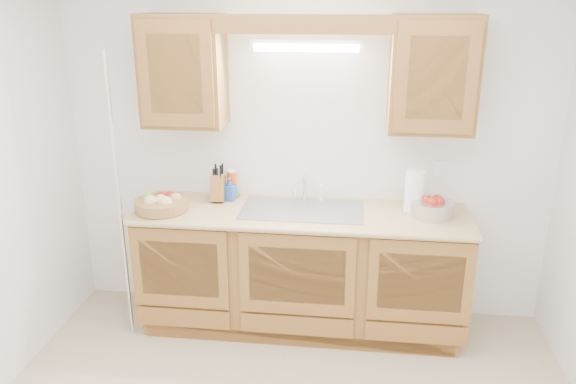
# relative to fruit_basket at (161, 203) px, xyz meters

# --- Properties ---
(room) EXTENTS (3.52, 3.50, 2.50)m
(room) POSITION_rel_fruit_basket_xyz_m (0.97, -1.09, 0.30)
(room) COLOR #C3AD8D
(room) RESTS_ON ground
(base_cabinets) EXTENTS (2.20, 0.60, 0.86)m
(base_cabinets) POSITION_rel_fruit_basket_xyz_m (0.97, 0.11, -0.51)
(base_cabinets) COLOR brown
(base_cabinets) RESTS_ON ground
(countertop) EXTENTS (2.30, 0.63, 0.04)m
(countertop) POSITION_rel_fruit_basket_xyz_m (0.97, 0.09, -0.07)
(countertop) COLOR tan
(countertop) RESTS_ON base_cabinets
(upper_cabinet_left) EXTENTS (0.55, 0.33, 0.75)m
(upper_cabinet_left) POSITION_rel_fruit_basket_xyz_m (0.14, 0.24, 0.87)
(upper_cabinet_left) COLOR brown
(upper_cabinet_left) RESTS_ON room
(upper_cabinet_right) EXTENTS (0.55, 0.33, 0.75)m
(upper_cabinet_right) POSITION_rel_fruit_basket_xyz_m (1.80, 0.24, 0.87)
(upper_cabinet_right) COLOR brown
(upper_cabinet_right) RESTS_ON room
(valance) EXTENTS (2.20, 0.05, 0.12)m
(valance) POSITION_rel_fruit_basket_xyz_m (0.97, 0.10, 1.19)
(valance) COLOR brown
(valance) RESTS_ON room
(fluorescent_fixture) EXTENTS (0.76, 0.08, 0.08)m
(fluorescent_fixture) POSITION_rel_fruit_basket_xyz_m (0.97, 0.32, 1.05)
(fluorescent_fixture) COLOR white
(fluorescent_fixture) RESTS_ON room
(sink) EXTENTS (0.84, 0.46, 0.36)m
(sink) POSITION_rel_fruit_basket_xyz_m (0.97, 0.11, -0.12)
(sink) COLOR #9E9EA3
(sink) RESTS_ON countertop
(wire_shelf_pole) EXTENTS (0.03, 0.03, 2.00)m
(wire_shelf_pole) POSITION_rel_fruit_basket_xyz_m (-0.23, -0.16, 0.05)
(wire_shelf_pole) COLOR silver
(wire_shelf_pole) RESTS_ON ground
(outlet_plate) EXTENTS (0.08, 0.01, 0.12)m
(outlet_plate) POSITION_rel_fruit_basket_xyz_m (1.92, 0.40, 0.20)
(outlet_plate) COLOR white
(outlet_plate) RESTS_ON room
(fruit_basket) EXTENTS (0.47, 0.47, 0.12)m
(fruit_basket) POSITION_rel_fruit_basket_xyz_m (0.00, 0.00, 0.00)
(fruit_basket) COLOR #98693D
(fruit_basket) RESTS_ON countertop
(knife_block) EXTENTS (0.11, 0.16, 0.28)m
(knife_block) POSITION_rel_fruit_basket_xyz_m (0.35, 0.24, 0.05)
(knife_block) COLOR brown
(knife_block) RESTS_ON countertop
(orange_canister) EXTENTS (0.08, 0.08, 0.21)m
(orange_canister) POSITION_rel_fruit_basket_xyz_m (0.43, 0.33, 0.05)
(orange_canister) COLOR #DD460C
(orange_canister) RESTS_ON countertop
(soap_bottle) EXTENTS (0.09, 0.10, 0.17)m
(soap_bottle) POSITION_rel_fruit_basket_xyz_m (0.43, 0.26, 0.03)
(soap_bottle) COLOR #2251AB
(soap_bottle) RESTS_ON countertop
(sponge) EXTENTS (0.10, 0.07, 0.02)m
(sponge) POSITION_rel_fruit_basket_xyz_m (0.43, 0.35, -0.04)
(sponge) COLOR #CC333F
(sponge) RESTS_ON countertop
(paper_towel) EXTENTS (0.17, 0.17, 0.35)m
(paper_towel) POSITION_rel_fruit_basket_xyz_m (1.73, 0.19, 0.09)
(paper_towel) COLOR silver
(paper_towel) RESTS_ON countertop
(apple_bowl) EXTENTS (0.33, 0.33, 0.15)m
(apple_bowl) POSITION_rel_fruit_basket_xyz_m (1.85, 0.11, 0.01)
(apple_bowl) COLOR silver
(apple_bowl) RESTS_ON countertop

